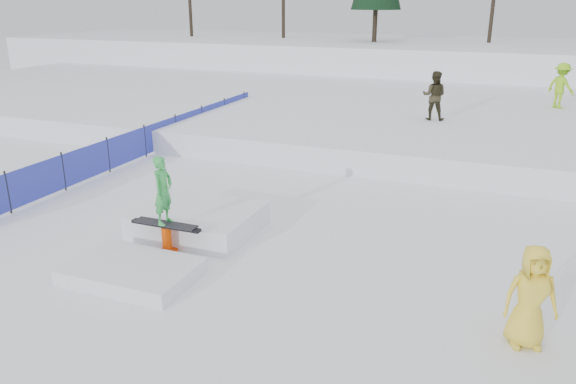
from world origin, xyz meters
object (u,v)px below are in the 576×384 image
at_px(walker_olive, 434,96).
at_px(spectator_yellow, 531,297).
at_px(safety_fence, 145,141).
at_px(jib_rail_feature, 182,230).
at_px(walker_ygreen, 561,86).

xyz_separation_m(walker_olive, spectator_yellow, (3.27, -12.88, -0.87)).
distance_m(walker_olive, spectator_yellow, 13.31).
distance_m(safety_fence, spectator_yellow, 13.80).
xyz_separation_m(safety_fence, jib_rail_feature, (4.94, -5.67, -0.25)).
bearing_deg(walker_ygreen, walker_olive, 85.53).
distance_m(walker_ygreen, spectator_yellow, 17.27).
xyz_separation_m(safety_fence, spectator_yellow, (11.89, -7.00, 0.28)).
xyz_separation_m(walker_olive, jib_rail_feature, (-3.68, -11.55, -1.39)).
relative_size(walker_olive, spectator_yellow, 1.08).
xyz_separation_m(walker_olive, walker_ygreen, (4.47, 4.33, 0.02)).
bearing_deg(walker_olive, jib_rail_feature, 71.45).
relative_size(walker_ygreen, jib_rail_feature, 0.41).
relative_size(walker_olive, jib_rail_feature, 0.41).
bearing_deg(spectator_yellow, safety_fence, 131.96).
bearing_deg(walker_ygreen, spectator_yellow, 127.47).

